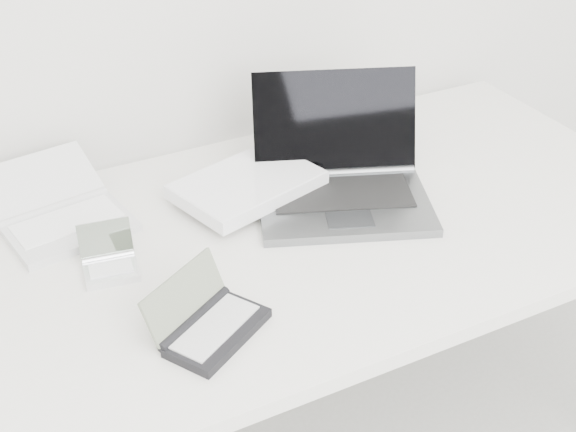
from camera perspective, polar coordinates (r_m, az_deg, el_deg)
name	(u,v)px	position (r m, az deg, el deg)	size (l,w,h in m)	color
desk	(292,247)	(1.61, 0.29, -2.22)	(1.60, 0.80, 0.73)	white
laptop_large	(303,182)	(1.66, 1.04, 2.41)	(0.56, 0.44, 0.23)	slate
netbook_open_white	(61,214)	(1.65, -15.84, 0.10)	(0.27, 0.33, 0.08)	silver
pda_silver	(110,262)	(1.50, -12.58, -3.23)	(0.11, 0.12, 0.08)	white
palmtop_charcoal	(208,323)	(1.33, -5.70, -7.59)	(0.22, 0.20, 0.10)	black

